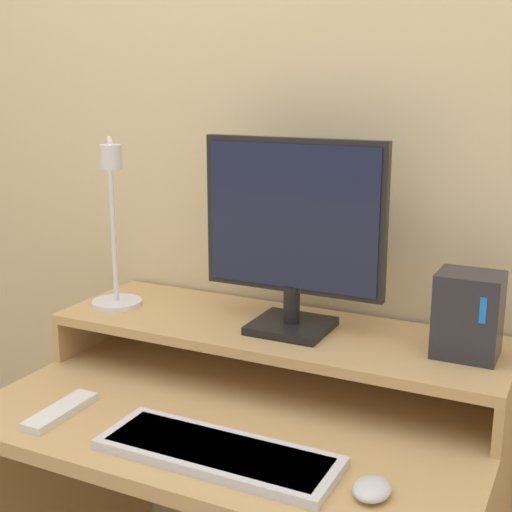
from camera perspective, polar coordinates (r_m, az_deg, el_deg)
wall_back at (r=1.68m, az=4.62°, el=9.30°), size 6.00×0.05×2.50m
desk at (r=1.60m, az=-1.06°, el=-19.26°), size 1.01×0.66×0.74m
monitor_shelf at (r=1.59m, az=1.70°, el=-6.28°), size 1.01×0.32×0.12m
monitor at (r=1.51m, az=2.96°, el=2.07°), size 0.40×0.16×0.42m
desk_lamp at (r=1.67m, az=-11.27°, el=1.17°), size 0.18×0.21×0.41m
router_dock at (r=1.46m, az=16.61°, el=-4.53°), size 0.12×0.11×0.17m
keyboard at (r=1.31m, az=-3.08°, el=-15.42°), size 0.44×0.15×0.02m
mouse at (r=1.21m, az=9.25°, el=-17.92°), size 0.06×0.08×0.03m
remote_control at (r=1.50m, az=-15.37°, el=-11.89°), size 0.05×0.18×0.02m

